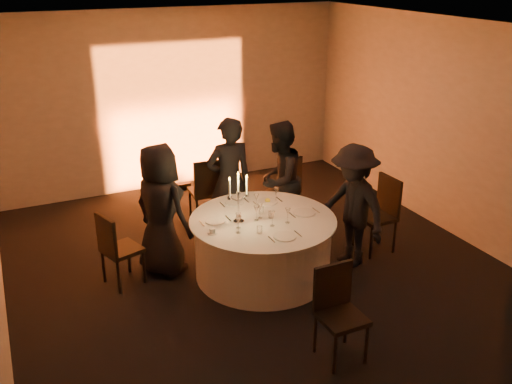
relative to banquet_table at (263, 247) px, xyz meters
name	(u,v)px	position (x,y,z in m)	size (l,w,h in m)	color
floor	(263,274)	(0.00, 0.00, -0.38)	(7.00, 7.00, 0.00)	black
ceiling	(264,30)	(0.00, 0.00, 2.62)	(7.00, 7.00, 0.00)	silver
wall_back	(173,100)	(0.00, 3.50, 1.12)	(7.00, 7.00, 0.00)	#A49E98
wall_front	(495,322)	(0.00, -3.50, 1.12)	(7.00, 7.00, 0.00)	#A49E98
wall_right	(459,132)	(3.00, 0.00, 1.12)	(7.00, 7.00, 0.00)	#A49E98
uplighter_fixture	(183,186)	(0.00, 3.20, -0.33)	(0.25, 0.12, 0.10)	black
banquet_table	(263,247)	(0.00, 0.00, 0.00)	(1.80, 1.80, 0.77)	black
chair_left	(116,246)	(-1.70, 0.52, 0.15)	(0.52, 0.52, 0.94)	black
chair_back_left	(207,188)	(-0.11, 1.66, 0.21)	(0.48, 0.48, 1.05)	black
chair_back_right	(287,188)	(0.94, 1.15, 0.21)	(0.64, 0.64, 1.04)	black
chair_right	(381,210)	(1.74, -0.05, 0.20)	(0.47, 0.47, 1.04)	black
chair_front	(338,307)	(-0.01, -1.72, 0.16)	(0.43, 0.43, 0.97)	black
guest_left	(161,210)	(-1.10, 0.62, 0.46)	(0.83, 0.54, 1.69)	black
guest_back_left	(229,181)	(0.00, 1.06, 0.51)	(0.65, 0.43, 1.79)	black
guest_back_right	(279,180)	(0.71, 0.95, 0.45)	(0.81, 0.63, 1.67)	black
guest_right	(353,206)	(1.16, -0.21, 0.43)	(1.05, 0.60, 1.62)	black
plate_left	(215,221)	(-0.55, 0.18, 0.39)	(0.36, 0.24, 0.01)	white
plate_back_left	(234,202)	(-0.12, 0.60, 0.39)	(0.35, 0.24, 0.01)	white
plate_back_right	(268,201)	(0.28, 0.44, 0.40)	(0.36, 0.27, 0.08)	white
plate_right	(304,213)	(0.54, -0.07, 0.39)	(0.36, 0.28, 0.01)	white
plate_front	(285,236)	(0.01, -0.55, 0.39)	(0.36, 0.27, 0.01)	white
coffee_cup	(212,231)	(-0.70, -0.11, 0.42)	(0.11, 0.11, 0.07)	white
candelabra	(239,205)	(-0.31, 0.04, 0.61)	(0.27, 0.13, 0.65)	silver
wine_glass_a	(256,210)	(-0.09, 0.00, 0.52)	(0.07, 0.07, 0.19)	white
wine_glass_b	(276,192)	(0.38, 0.41, 0.52)	(0.07, 0.07, 0.19)	white
wine_glass_c	(256,198)	(0.07, 0.33, 0.52)	(0.07, 0.07, 0.19)	white
wine_glass_d	(238,217)	(-0.37, -0.10, 0.52)	(0.07, 0.07, 0.19)	white
wine_glass_e	(288,212)	(0.22, -0.22, 0.52)	(0.07, 0.07, 0.19)	white
wine_glass_f	(260,208)	(-0.02, 0.04, 0.52)	(0.07, 0.07, 0.19)	white
wine_glass_g	(272,215)	(0.01, -0.23, 0.52)	(0.07, 0.07, 0.19)	white
wine_glass_h	(238,222)	(-0.43, -0.23, 0.52)	(0.07, 0.07, 0.19)	white
tumbler_a	(261,210)	(0.05, 0.15, 0.43)	(0.07, 0.07, 0.09)	white
tumbler_b	(260,230)	(-0.21, -0.34, 0.43)	(0.07, 0.07, 0.09)	white
tumbler_c	(271,215)	(0.10, -0.02, 0.43)	(0.07, 0.07, 0.09)	white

